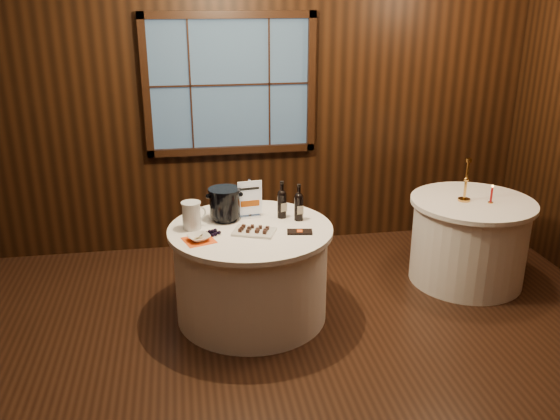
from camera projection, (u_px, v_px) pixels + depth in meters
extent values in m
plane|color=black|center=(271.00, 391.00, 3.92)|extent=(6.00, 6.00, 0.00)
cube|color=black|center=(230.00, 100.00, 5.71)|extent=(6.00, 0.02, 3.00)
cube|color=#385476|center=(230.00, 85.00, 5.63)|extent=(1.50, 0.01, 1.20)
cylinder|color=white|center=(251.00, 274.00, 4.72)|extent=(1.20, 1.20, 0.73)
cylinder|color=white|center=(250.00, 230.00, 4.59)|extent=(1.28, 1.28, 0.04)
cylinder|color=white|center=(468.00, 243.00, 5.31)|extent=(1.00, 1.00, 0.73)
cylinder|color=white|center=(473.00, 202.00, 5.18)|extent=(1.08, 1.08, 0.04)
cube|color=silver|center=(250.00, 216.00, 4.79)|extent=(0.18, 0.11, 0.02)
cube|color=silver|center=(250.00, 197.00, 4.74)|extent=(0.02, 0.02, 0.30)
cube|color=white|center=(250.00, 198.00, 4.72)|extent=(0.20, 0.03, 0.28)
cylinder|color=black|center=(282.00, 206.00, 4.74)|extent=(0.07, 0.07, 0.20)
sphere|color=black|center=(282.00, 194.00, 4.71)|extent=(0.07, 0.07, 0.07)
cylinder|color=black|center=(282.00, 188.00, 4.69)|extent=(0.03, 0.03, 0.09)
cylinder|color=black|center=(282.00, 183.00, 4.68)|extent=(0.03, 0.03, 0.02)
cube|color=beige|center=(283.00, 208.00, 4.71)|extent=(0.05, 0.02, 0.07)
cylinder|color=black|center=(299.00, 209.00, 4.69)|extent=(0.07, 0.07, 0.19)
sphere|color=black|center=(299.00, 197.00, 4.66)|extent=(0.07, 0.07, 0.07)
cylinder|color=black|center=(299.00, 191.00, 4.64)|extent=(0.03, 0.03, 0.09)
cylinder|color=black|center=(299.00, 186.00, 4.63)|extent=(0.03, 0.03, 0.02)
cube|color=beige|center=(300.00, 210.00, 4.66)|extent=(0.05, 0.01, 0.07)
cylinder|color=black|center=(225.00, 218.00, 4.72)|extent=(0.19, 0.19, 0.03)
cylinder|color=black|center=(225.00, 204.00, 4.68)|extent=(0.24, 0.24, 0.21)
cylinder|color=black|center=(224.00, 190.00, 4.64)|extent=(0.26, 0.26, 0.02)
cube|color=silver|center=(254.00, 232.00, 4.47)|extent=(0.36, 0.30, 0.02)
cube|color=black|center=(300.00, 232.00, 4.47)|extent=(0.20, 0.12, 0.02)
cylinder|color=#332512|center=(203.00, 234.00, 4.40)|extent=(0.08, 0.03, 0.04)
cylinder|color=silver|center=(191.00, 216.00, 4.52)|extent=(0.14, 0.14, 0.20)
cylinder|color=silver|center=(191.00, 203.00, 4.48)|extent=(0.15, 0.15, 0.01)
torus|color=silver|center=(201.00, 214.00, 4.53)|extent=(0.10, 0.05, 0.10)
cube|color=#F25014|center=(199.00, 240.00, 4.34)|extent=(0.27, 0.27, 0.00)
imported|color=silver|center=(199.00, 238.00, 4.33)|extent=(0.21, 0.21, 0.04)
cylinder|color=gold|center=(464.00, 200.00, 5.16)|extent=(0.11, 0.11, 0.02)
cylinder|color=gold|center=(466.00, 180.00, 5.10)|extent=(0.02, 0.02, 0.33)
cylinder|color=gold|center=(469.00, 160.00, 5.03)|extent=(0.05, 0.05, 0.03)
cylinder|color=gold|center=(490.00, 202.00, 5.10)|extent=(0.04, 0.04, 0.01)
cylinder|color=#A40C0E|center=(491.00, 195.00, 5.08)|extent=(0.02, 0.02, 0.13)
sphere|color=#FFB23F|center=(493.00, 186.00, 5.05)|extent=(0.02, 0.02, 0.02)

